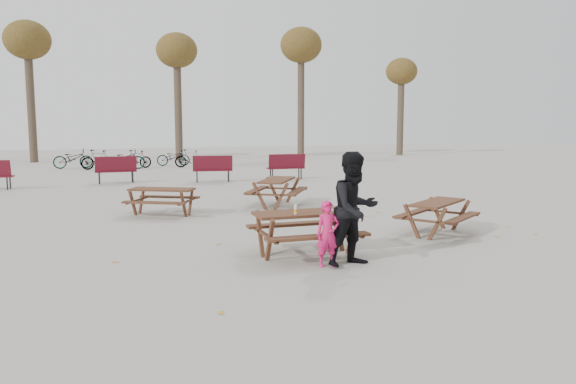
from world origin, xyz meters
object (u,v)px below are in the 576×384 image
object	(u,v)px
food_tray	(328,210)
picnic_table_east	(437,218)
picnic_table_north	(162,202)
picnic_table_far	(277,193)
soda_bottle	(296,210)
main_picnic_table	(306,222)
child	(328,234)
adult	(355,209)

from	to	relation	value
food_tray	picnic_table_east	xyz separation A→B (m)	(2.85, 0.96, -0.45)
picnic_table_north	picnic_table_far	xyz separation A→B (m)	(3.17, 0.56, 0.04)
soda_bottle	main_picnic_table	bearing A→B (deg)	35.67
main_picnic_table	picnic_table_far	world-z (taller)	main_picnic_table
soda_bottle	child	bearing A→B (deg)	-62.82
adult	soda_bottle	bearing A→B (deg)	122.57
picnic_table_east	picnic_table_north	size ratio (longest dim) A/B	1.01
main_picnic_table	soda_bottle	size ratio (longest dim) A/B	10.59
picnic_table_east	picnic_table_far	distance (m)	5.14
picnic_table_east	picnic_table_far	size ratio (longest dim) A/B	0.92
child	picnic_table_north	xyz separation A→B (m)	(-2.03, 5.88, -0.20)
picnic_table_north	picnic_table_far	size ratio (longest dim) A/B	0.90
adult	main_picnic_table	bearing A→B (deg)	105.13
child	picnic_table_far	size ratio (longest dim) A/B	0.62
picnic_table_north	adult	bearing A→B (deg)	-39.81
picnic_table_far	picnic_table_north	bearing A→B (deg)	131.17
main_picnic_table	adult	distance (m)	1.08
food_tray	child	bearing A→B (deg)	-112.62
picnic_table_far	main_picnic_table	bearing A→B (deg)	-160.95
soda_bottle	picnic_table_north	xyz separation A→B (m)	(-1.71, 5.25, -0.51)
main_picnic_table	picnic_table_east	size ratio (longest dim) A/B	1.13
food_tray	soda_bottle	distance (m)	0.66
child	main_picnic_table	bearing A→B (deg)	99.90
soda_bottle	child	world-z (taller)	child
adult	picnic_table_east	size ratio (longest dim) A/B	1.17
child	picnic_table_east	size ratio (longest dim) A/B	0.68
food_tray	picnic_table_north	distance (m)	5.66
picnic_table_north	child	bearing A→B (deg)	-43.30
child	picnic_table_north	distance (m)	6.23
main_picnic_table	child	xyz separation A→B (m)	(0.07, -0.82, -0.05)
soda_bottle	picnic_table_far	world-z (taller)	soda_bottle
main_picnic_table	picnic_table_north	bearing A→B (deg)	111.16
food_tray	soda_bottle	world-z (taller)	soda_bottle
adult	picnic_table_north	world-z (taller)	adult
picnic_table_east	picnic_table_north	bearing A→B (deg)	106.21
main_picnic_table	picnic_table_far	bearing A→B (deg)	77.87
picnic_table_east	picnic_table_north	distance (m)	6.66
picnic_table_east	picnic_table_north	xyz separation A→B (m)	(-5.20, 4.16, -0.00)
child	adult	xyz separation A→B (m)	(0.44, -0.07, 0.39)
soda_bottle	adult	distance (m)	1.04
soda_bottle	picnic_table_east	world-z (taller)	soda_bottle
adult	picnic_table_far	xyz separation A→B (m)	(0.70, 6.51, -0.56)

